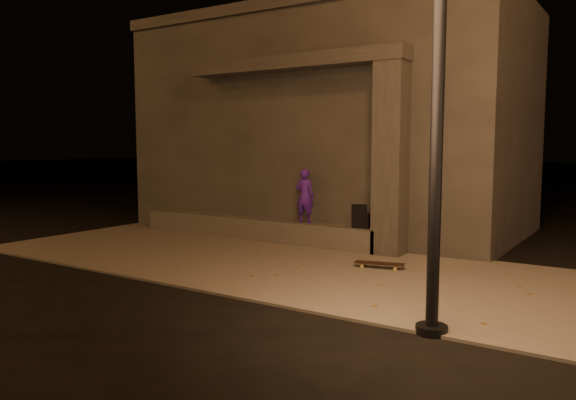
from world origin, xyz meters
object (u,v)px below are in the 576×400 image
Objects in this scene: skateboarder at (305,196)px; skateboard at (379,264)px; backpack at (361,220)px; column at (391,159)px.

skateboarder is 1.31× the size of skateboard.
backpack is at bearing 112.84° from skateboard.
skateboard is (0.35, -1.24, -1.72)m from column.
backpack reaches higher than skateboard.
skateboarder reaches higher than skateboard.
skateboarder is at bearing 180.00° from column.
skateboarder is 2.73m from skateboard.
skateboarder is at bearing 165.36° from backpack.
backpack is at bearing 180.00° from column.
backpack is 1.66m from skateboard.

